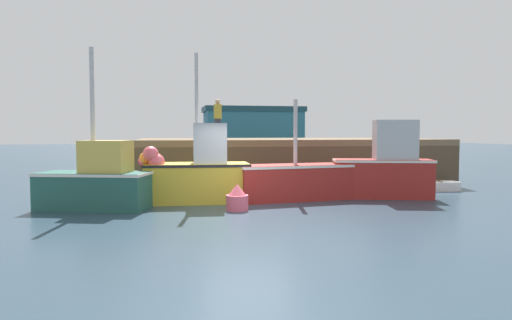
{
  "coord_description": "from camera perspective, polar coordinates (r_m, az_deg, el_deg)",
  "views": [
    {
      "loc": [
        -2.27,
        -12.77,
        2.21
      ],
      "look_at": [
        1.2,
        4.82,
        1.16
      ],
      "focal_mm": 33.0,
      "sensor_mm": 36.0,
      "label": 1
    }
  ],
  "objects": [
    {
      "name": "fishing_boat_near_left",
      "position": [
        14.32,
        -18.77,
        -2.54
      ],
      "size": [
        3.41,
        2.24,
        4.63
      ],
      "color": "#23564C",
      "rests_on": "ground"
    },
    {
      "name": "warehouse",
      "position": [
        47.36,
        -0.4,
        3.59
      ],
      "size": [
        9.88,
        4.89,
        4.74
      ],
      "color": "#2D6B7A",
      "rests_on": "ground"
    },
    {
      "name": "fishing_boat_near_right",
      "position": [
        14.98,
        -7.23,
        -1.53
      ],
      "size": [
        3.51,
        1.7,
        4.69
      ],
      "color": "gold",
      "rests_on": "ground"
    },
    {
      "name": "dockworker",
      "position": [
        20.25,
        -4.66,
        4.97
      ],
      "size": [
        0.34,
        0.34,
        1.7
      ],
      "color": "#2D3342",
      "rests_on": "pier"
    },
    {
      "name": "ground",
      "position": [
        13.17,
        -1.06,
        -6.52
      ],
      "size": [
        120.0,
        160.0,
        0.1
      ],
      "color": "#283D4C"
    },
    {
      "name": "pier",
      "position": [
        20.59,
        3.99,
        1.65
      ],
      "size": [
        12.81,
        6.83,
        1.93
      ],
      "color": "brown",
      "rests_on": "ground"
    },
    {
      "name": "rowboat",
      "position": [
        19.15,
        21.17,
        -2.95
      ],
      "size": [
        1.56,
        0.9,
        0.4
      ],
      "color": "white",
      "rests_on": "ground"
    },
    {
      "name": "fishing_boat_mid",
      "position": [
        15.48,
        4.77,
        -2.52
      ],
      "size": [
        4.08,
        1.74,
        3.28
      ],
      "color": "maroon",
      "rests_on": "ground"
    },
    {
      "name": "fishing_boat_far_side",
      "position": [
        16.43,
        15.43,
        -0.93
      ],
      "size": [
        3.45,
        1.95,
        2.62
      ],
      "color": "maroon",
      "rests_on": "ground"
    },
    {
      "name": "mooring_buoy_foreground",
      "position": [
        13.38,
        -2.29,
        -4.69
      ],
      "size": [
        0.63,
        0.63,
        0.75
      ],
      "color": "#EA5B70",
      "rests_on": "ground"
    }
  ]
}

